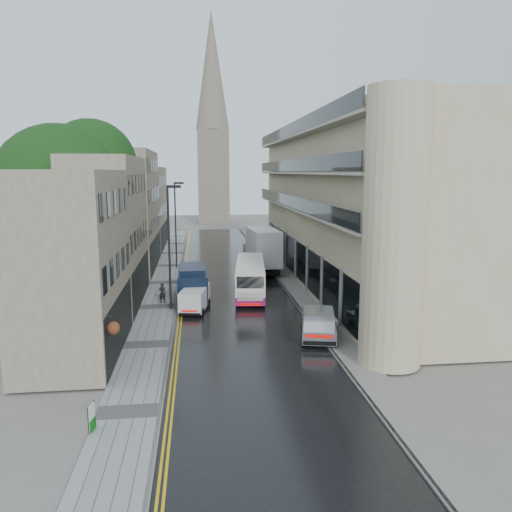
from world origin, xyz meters
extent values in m
plane|color=slate|center=(0.00, 0.00, 0.00)|extent=(200.00, 200.00, 0.00)
cube|color=black|center=(0.00, 27.50, 0.01)|extent=(9.00, 85.00, 0.02)
cube|color=gray|center=(-5.85, 27.50, 0.06)|extent=(2.70, 85.00, 0.12)
cube|color=slate|center=(5.40, 27.50, 0.06)|extent=(1.80, 85.00, 0.12)
imported|color=black|center=(-5.58, 20.20, 0.90)|extent=(0.65, 0.52, 1.55)
camera|label=1|loc=(-2.85, -17.39, 10.02)|focal=35.00mm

